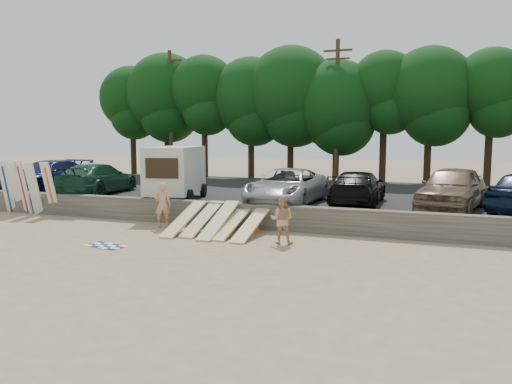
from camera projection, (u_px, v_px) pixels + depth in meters
ground at (190, 240)px, 17.95m from camera, size 120.00×120.00×0.00m
seawall at (224, 214)px, 20.68m from camera, size 44.00×0.50×1.00m
parking_lot at (279, 197)px, 27.67m from camera, size 44.00×14.50×0.70m
treeline at (300, 94)px, 33.82m from camera, size 33.04×6.31×9.14m
utility_poles at (337, 108)px, 31.50m from camera, size 25.80×0.26×9.00m
box_trailer at (175, 170)px, 23.60m from camera, size 2.92×4.28×2.51m
car_0 at (47, 175)px, 27.74m from camera, size 2.40×5.70×1.64m
car_1 at (98, 179)px, 26.04m from camera, size 2.92×5.72×1.59m
car_2 at (287, 186)px, 22.20m from camera, size 2.71×5.73×1.58m
car_3 at (358, 188)px, 22.19m from camera, size 2.13×5.11×1.47m
car_4 at (452, 188)px, 20.39m from camera, size 3.17×5.62×1.81m
surfboard_upright_0 at (7, 187)px, 24.09m from camera, size 0.58×0.68×2.55m
surfboard_upright_1 at (16, 188)px, 23.96m from camera, size 0.60×0.88×2.50m
surfboard_upright_2 at (23, 187)px, 23.75m from camera, size 0.57×0.62×2.56m
surfboard_upright_3 at (34, 189)px, 23.42m from camera, size 0.61×0.82×2.52m
surfboard_upright_4 at (50, 189)px, 23.27m from camera, size 0.52×0.73×2.53m
surfboard_low_0 at (184, 219)px, 19.44m from camera, size 0.56×2.86×1.04m
surfboard_low_1 at (203, 219)px, 19.45m from camera, size 0.56×2.86×1.05m
surfboard_low_2 at (219, 220)px, 18.93m from camera, size 0.56×2.83×1.12m
surfboard_low_3 at (232, 223)px, 18.98m from camera, size 0.56×2.91×0.88m
surfboard_low_4 at (251, 224)px, 18.58m from camera, size 0.56×2.90×0.91m
beachgoer_a at (163, 205)px, 20.36m from camera, size 0.80×0.69×1.86m
beachgoer_b at (282, 220)px, 17.33m from camera, size 0.90×0.74×1.69m
cooler at (202, 224)px, 20.41m from camera, size 0.40×0.32×0.32m
gear_bag at (255, 228)px, 19.61m from camera, size 0.38×0.35×0.22m
beach_towel at (106, 246)px, 17.05m from camera, size 1.78×1.78×0.00m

